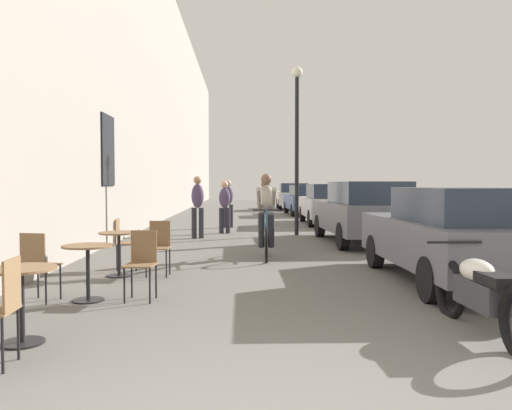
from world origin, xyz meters
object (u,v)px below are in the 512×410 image
Objects in this scene: pedestrian_far at (225,204)px; parked_car_third at (328,203)px; cyclist_on_bicycle at (266,218)px; pedestrian_near at (265,208)px; cafe_table_near at (22,289)px; cafe_chair_mid_toward_wall at (142,260)px; street_lamp at (297,129)px; parked_car_second at (363,211)px; cafe_table_far at (119,244)px; parked_car_nearest at (451,234)px; cafe_chair_far_toward_street at (123,240)px; pedestrian_mid at (198,203)px; cafe_chair_far_toward_wall at (159,244)px; pedestrian_furthest at (228,201)px; parked_car_fourth at (305,199)px; cafe_table_mid at (88,261)px; parked_car_fifth at (293,196)px; parked_motorcycle at (482,294)px; cafe_chair_mid_toward_street at (38,262)px.

pedestrian_far reaches higher than parked_car_third.
pedestrian_near is (0.09, 2.23, 0.09)m from cyclist_on_bicycle.
cafe_chair_mid_toward_wall is (0.77, 1.82, -0.00)m from cafe_table_near.
parked_car_second is at bearing -54.73° from street_lamp.
cyclist_on_bicycle reaches higher than cafe_table_far.
parked_car_second is at bearing 90.81° from parked_car_nearest.
parked_car_second is (2.49, 0.21, -0.09)m from pedestrian_near.
pedestrian_mid reaches higher than cafe_chair_far_toward_street.
cafe_chair_far_toward_wall is 0.52× the size of pedestrian_mid.
cafe_table_far is at bearing -99.47° from pedestrian_furthest.
parked_car_fourth is (4.32, 10.53, -0.22)m from pedestrian_mid.
cafe_table_mid is 0.42× the size of pedestrian_mid.
cafe_table_mid is 9.41m from street_lamp.
pedestrian_furthest reaches higher than pedestrian_far.
pedestrian_furthest is 0.39× the size of parked_car_third.
parked_car_nearest reaches higher than cafe_table_near.
parked_car_nearest reaches higher than cafe_chair_mid_toward_wall.
parked_car_fifth is at bearing 90.90° from parked_car_third.
parked_motorcycle is at bearing -77.23° from pedestrian_furthest.
cafe_chair_mid_toward_street is 0.51× the size of cyclist_on_bicycle.
parked_car_second is (5.07, 4.49, 0.29)m from cafe_table_far.
cafe_chair_mid_toward_street is 0.21× the size of parked_car_third.
pedestrian_furthest is 5.89m from parked_car_second.
cyclist_on_bicycle reaches higher than parked_car_nearest.
pedestrian_near is 12.28m from parked_car_fourth.
cafe_chair_far_toward_wall is 22.07m from parked_car_fifth.
cyclist_on_bicycle reaches higher than cafe_table_near.
parked_car_fifth reaches higher than cafe_chair_mid_toward_wall.
parked_car_fifth reaches higher than parked_motorcycle.
cafe_table_mid is at bearing 159.99° from parked_motorcycle.
parked_car_fourth reaches higher than cafe_table_far.
cafe_chair_far_toward_wall is at bearing -114.63° from street_lamp.
parked_car_third is 0.96× the size of parked_car_fifth.
cafe_chair_mid_toward_street is at bearing -116.54° from street_lamp.
parked_motorcycle reaches higher than cafe_table_mid.
pedestrian_far is at bearing 78.38° from cafe_table_far.
pedestrian_near is 7.83m from parked_motorcycle.
parked_car_nearest is (2.65, -2.78, -0.06)m from cyclist_on_bicycle.
pedestrian_near is at bearing 58.93° from cafe_table_far.
pedestrian_mid is at bearing 89.35° from cafe_chair_mid_toward_wall.
parked_car_nearest is at bearing 11.89° from cafe_chair_mid_toward_wall.
parked_car_third is (5.28, 13.99, 0.25)m from cafe_table_near.
pedestrian_mid is 0.39× the size of parked_car_second.
parked_motorcycle is (1.79, -7.61, -0.49)m from pedestrian_near.
cafe_table_near is at bearing -98.25° from pedestrian_far.
parked_car_fourth is (5.17, 15.65, 0.23)m from cafe_chair_far_toward_street.
parked_car_fifth is (5.61, 23.52, 0.28)m from cafe_chair_mid_toward_street.
parked_car_fourth is at bearing 71.70° from cafe_chair_far_toward_street.
parked_car_third is at bearing 41.73° from pedestrian_far.
pedestrian_furthest is at bearing 128.16° from street_lamp.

